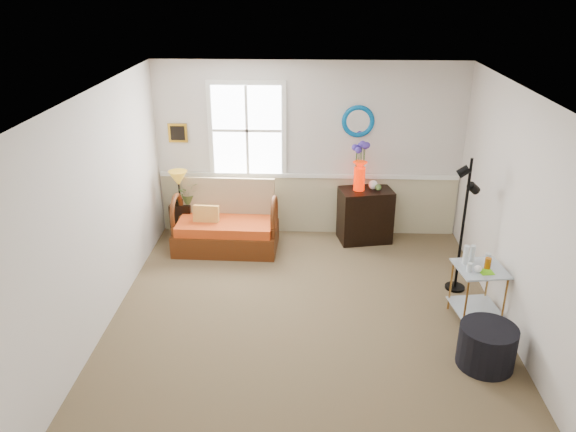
{
  "coord_description": "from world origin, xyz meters",
  "views": [
    {
      "loc": [
        0.02,
        -5.46,
        3.67
      ],
      "look_at": [
        -0.21,
        0.17,
        1.25
      ],
      "focal_mm": 35.0,
      "sensor_mm": 36.0,
      "label": 1
    }
  ],
  "objects_px": {
    "lamp_stand": "(183,220)",
    "cabinet": "(365,215)",
    "ottoman": "(487,346)",
    "side_table": "(477,293)",
    "loveseat": "(226,218)",
    "floor_lamp": "(463,226)"
  },
  "relations": [
    {
      "from": "cabinet",
      "to": "ottoman",
      "type": "bearing_deg",
      "value": -82.88
    },
    {
      "from": "loveseat",
      "to": "lamp_stand",
      "type": "height_order",
      "value": "loveseat"
    },
    {
      "from": "lamp_stand",
      "to": "cabinet",
      "type": "distance_m",
      "value": 2.74
    },
    {
      "from": "side_table",
      "to": "floor_lamp",
      "type": "relative_size",
      "value": 0.38
    },
    {
      "from": "cabinet",
      "to": "floor_lamp",
      "type": "distance_m",
      "value": 1.8
    },
    {
      "from": "lamp_stand",
      "to": "cabinet",
      "type": "bearing_deg",
      "value": 0.41
    },
    {
      "from": "loveseat",
      "to": "lamp_stand",
      "type": "bearing_deg",
      "value": 155.92
    },
    {
      "from": "cabinet",
      "to": "loveseat",
      "type": "bearing_deg",
      "value": 178.42
    },
    {
      "from": "loveseat",
      "to": "floor_lamp",
      "type": "distance_m",
      "value": 3.26
    },
    {
      "from": "lamp_stand",
      "to": "cabinet",
      "type": "height_order",
      "value": "cabinet"
    },
    {
      "from": "floor_lamp",
      "to": "ottoman",
      "type": "bearing_deg",
      "value": -92.07
    },
    {
      "from": "lamp_stand",
      "to": "floor_lamp",
      "type": "distance_m",
      "value": 4.06
    },
    {
      "from": "cabinet",
      "to": "side_table",
      "type": "height_order",
      "value": "cabinet"
    },
    {
      "from": "loveseat",
      "to": "cabinet",
      "type": "distance_m",
      "value": 2.06
    },
    {
      "from": "ottoman",
      "to": "side_table",
      "type": "bearing_deg",
      "value": 82.6
    },
    {
      "from": "cabinet",
      "to": "lamp_stand",
      "type": "bearing_deg",
      "value": 168.77
    },
    {
      "from": "side_table",
      "to": "ottoman",
      "type": "distance_m",
      "value": 0.86
    },
    {
      "from": "loveseat",
      "to": "side_table",
      "type": "relative_size",
      "value": 2.2
    },
    {
      "from": "lamp_stand",
      "to": "floor_lamp",
      "type": "relative_size",
      "value": 0.32
    },
    {
      "from": "loveseat",
      "to": "floor_lamp",
      "type": "xyz_separation_m",
      "value": [
        3.07,
        -1.03,
        0.39
      ]
    },
    {
      "from": "loveseat",
      "to": "floor_lamp",
      "type": "height_order",
      "value": "floor_lamp"
    },
    {
      "from": "loveseat",
      "to": "lamp_stand",
      "type": "relative_size",
      "value": 2.61
    }
  ]
}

